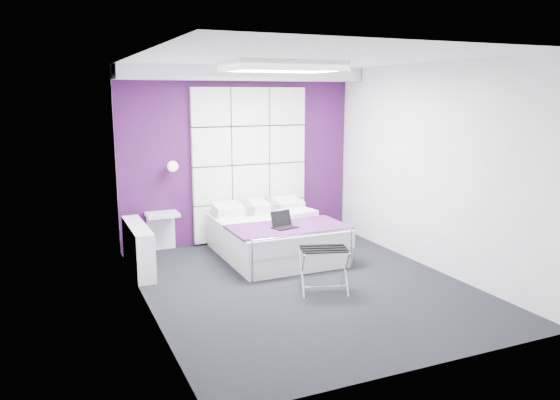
% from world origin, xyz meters
% --- Properties ---
extents(floor, '(4.40, 4.40, 0.00)m').
position_xyz_m(floor, '(0.00, 0.00, 0.00)').
color(floor, black).
rests_on(floor, ground).
extents(ceiling, '(4.40, 4.40, 0.00)m').
position_xyz_m(ceiling, '(0.00, 0.00, 2.60)').
color(ceiling, white).
rests_on(ceiling, wall_back).
extents(wall_back, '(3.60, 0.00, 3.60)m').
position_xyz_m(wall_back, '(0.00, 2.20, 1.30)').
color(wall_back, silver).
rests_on(wall_back, floor).
extents(wall_left, '(0.00, 4.40, 4.40)m').
position_xyz_m(wall_left, '(-1.80, 0.00, 1.30)').
color(wall_left, silver).
rests_on(wall_left, floor).
extents(wall_right, '(0.00, 4.40, 4.40)m').
position_xyz_m(wall_right, '(1.80, 0.00, 1.30)').
color(wall_right, silver).
rests_on(wall_right, floor).
extents(accent_wall, '(3.58, 0.02, 2.58)m').
position_xyz_m(accent_wall, '(0.00, 2.19, 1.30)').
color(accent_wall, '#3E0F43').
rests_on(accent_wall, wall_back).
extents(soffit, '(3.58, 0.50, 0.20)m').
position_xyz_m(soffit, '(0.00, 1.95, 2.50)').
color(soffit, white).
rests_on(soffit, wall_back).
extents(headboard, '(1.80, 0.08, 2.30)m').
position_xyz_m(headboard, '(0.15, 2.14, 1.17)').
color(headboard, white).
rests_on(headboard, wall_back).
extents(skylight, '(1.36, 0.86, 0.12)m').
position_xyz_m(skylight, '(0.00, 0.60, 2.55)').
color(skylight, white).
rests_on(skylight, ceiling).
extents(wall_lamp, '(0.15, 0.15, 0.15)m').
position_xyz_m(wall_lamp, '(-1.05, 2.06, 1.22)').
color(wall_lamp, white).
rests_on(wall_lamp, wall_back).
extents(radiator, '(0.22, 1.20, 0.60)m').
position_xyz_m(radiator, '(-1.69, 1.30, 0.30)').
color(radiator, white).
rests_on(radiator, floor).
extents(bed, '(1.52, 1.83, 0.65)m').
position_xyz_m(bed, '(0.16, 1.22, 0.27)').
color(bed, white).
rests_on(bed, floor).
extents(nightstand, '(0.44, 0.35, 0.05)m').
position_xyz_m(nightstand, '(-1.23, 2.02, 0.54)').
color(nightstand, white).
rests_on(nightstand, wall_back).
extents(luggage_rack, '(0.52, 0.38, 0.51)m').
position_xyz_m(luggage_rack, '(0.11, -0.30, 0.26)').
color(luggage_rack, silver).
rests_on(luggage_rack, floor).
extents(laptop, '(0.31, 0.22, 0.22)m').
position_xyz_m(laptop, '(0.08, 0.74, 0.57)').
color(laptop, black).
rests_on(laptop, bed).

